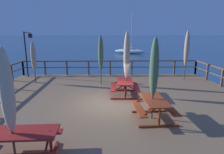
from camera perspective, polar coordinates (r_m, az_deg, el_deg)
name	(u,v)px	position (r m, az deg, el deg)	size (l,w,h in m)	color
ground_plane	(112,120)	(9.08, 0.15, -12.77)	(600.00, 600.00, 0.00)	navy
wooden_deck	(113,112)	(8.91, 0.15, -10.32)	(13.35, 12.37, 0.85)	#846647
railing_waterside_far	(110,65)	(14.41, -0.50, 3.57)	(13.15, 0.10, 1.09)	brown
picnic_table_front_right	(154,105)	(7.19, 12.48, -8.13)	(1.48, 1.68, 0.78)	#993819
picnic_table_mid_right	(16,140)	(5.45, -26.83, -16.31)	(2.08, 1.47, 0.78)	maroon
picnic_table_front_left	(125,85)	(9.70, 3.85, -2.27)	(1.48, 1.79, 0.78)	maroon
patio_umbrella_tall_mid_right	(154,68)	(6.88, 12.47, 2.58)	(0.32, 0.32, 2.98)	#4C3828
patio_umbrella_short_mid	(7,92)	(4.97, -28.85, -3.91)	(0.32, 0.32, 2.83)	#4C3828
patio_umbrella_short_back	(127,56)	(9.35, 4.43, 6.35)	(0.32, 0.32, 3.19)	#4C3828
patio_umbrella_short_front	(187,49)	(13.76, 21.38, 7.87)	(0.32, 0.32, 3.28)	#4C3828
patio_umbrella_tall_mid_left	(101,53)	(11.54, -3.38, 7.03)	(0.32, 0.32, 3.00)	#4C3828
patio_umbrella_tall_back_right	(33,57)	(12.80, -22.38, 5.52)	(0.32, 0.32, 2.60)	#4C3828
lamp_post_hooked	(27,48)	(14.71, -23.91, 8.05)	(0.65, 0.36, 3.20)	black
sailboat_distant	(130,51)	(37.84, 5.26, 7.76)	(6.20, 3.71, 7.72)	white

